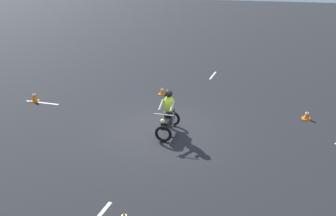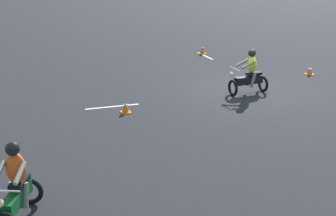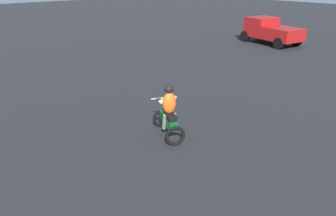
{
  "view_description": "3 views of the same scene",
  "coord_description": "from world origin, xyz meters",
  "px_view_note": "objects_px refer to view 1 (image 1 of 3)",
  "views": [
    {
      "loc": [
        -3.73,
        10.23,
        5.46
      ],
      "look_at": [
        -0.31,
        0.14,
        1.0
      ],
      "focal_mm": 35.0,
      "sensor_mm": 36.0,
      "label": 1
    },
    {
      "loc": [
        -14.87,
        8.32,
        5.12
      ],
      "look_at": [
        -3.34,
        4.3,
        0.9
      ],
      "focal_mm": 50.0,
      "sensor_mm": 36.0,
      "label": 2
    },
    {
      "loc": [
        0.35,
        2.67,
        4.54
      ],
      "look_at": [
        -6.36,
        8.47,
        0.9
      ],
      "focal_mm": 35.0,
      "sensor_mm": 36.0,
      "label": 3
    }
  ],
  "objects_px": {
    "motorcycle_rider_foreground": "(168,115)",
    "traffic_cone_far_left": "(34,96)",
    "traffic_cone_mid_left": "(162,91)",
    "traffic_cone_near_left": "(307,115)"
  },
  "relations": [
    {
      "from": "traffic_cone_mid_left",
      "to": "traffic_cone_far_left",
      "type": "distance_m",
      "value": 5.85
    },
    {
      "from": "motorcycle_rider_foreground",
      "to": "traffic_cone_mid_left",
      "type": "distance_m",
      "value": 4.1
    },
    {
      "from": "motorcycle_rider_foreground",
      "to": "traffic_cone_far_left",
      "type": "distance_m",
      "value": 6.86
    },
    {
      "from": "traffic_cone_near_left",
      "to": "traffic_cone_mid_left",
      "type": "relative_size",
      "value": 1.01
    },
    {
      "from": "traffic_cone_mid_left",
      "to": "traffic_cone_far_left",
      "type": "height_order",
      "value": "traffic_cone_far_left"
    },
    {
      "from": "traffic_cone_near_left",
      "to": "traffic_cone_far_left",
      "type": "relative_size",
      "value": 0.78
    },
    {
      "from": "traffic_cone_far_left",
      "to": "traffic_cone_near_left",
      "type": "bearing_deg",
      "value": -170.85
    },
    {
      "from": "traffic_cone_mid_left",
      "to": "motorcycle_rider_foreground",
      "type": "bearing_deg",
      "value": 112.8
    },
    {
      "from": "traffic_cone_far_left",
      "to": "traffic_cone_mid_left",
      "type": "bearing_deg",
      "value": -152.57
    },
    {
      "from": "traffic_cone_far_left",
      "to": "motorcycle_rider_foreground",
      "type": "bearing_deg",
      "value": 171.19
    }
  ]
}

